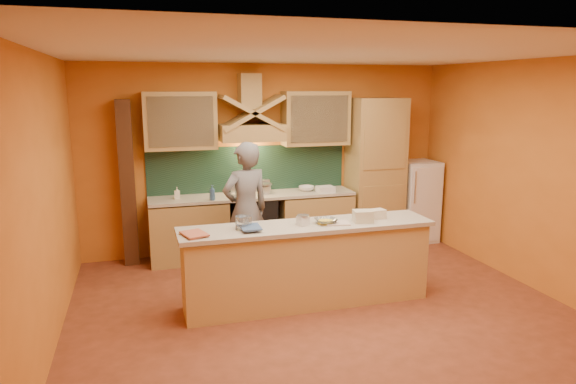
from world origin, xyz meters
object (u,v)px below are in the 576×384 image
object	(u,v)px
person	(246,210)
mixing_bowl	(326,221)
kitchen_scale	(303,221)
stove	(254,225)
fridge	(416,201)

from	to	relation	value
person	mixing_bowl	xyz separation A→B (m)	(0.70, -1.09, 0.08)
kitchen_scale	person	bearing A→B (deg)	93.07
person	kitchen_scale	world-z (taller)	person
stove	person	world-z (taller)	person
person	mixing_bowl	distance (m)	1.30
stove	kitchen_scale	world-z (taller)	kitchen_scale
stove	kitchen_scale	xyz separation A→B (m)	(0.14, -1.91, 0.54)
person	stove	bearing A→B (deg)	-124.48
fridge	mixing_bowl	bearing A→B (deg)	-139.85
person	mixing_bowl	bearing A→B (deg)	106.79
person	kitchen_scale	size ratio (longest dim) A/B	15.72
kitchen_scale	mixing_bowl	bearing A→B (deg)	-22.94
fridge	kitchen_scale	world-z (taller)	fridge
stove	mixing_bowl	distance (m)	2.04
person	mixing_bowl	world-z (taller)	person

